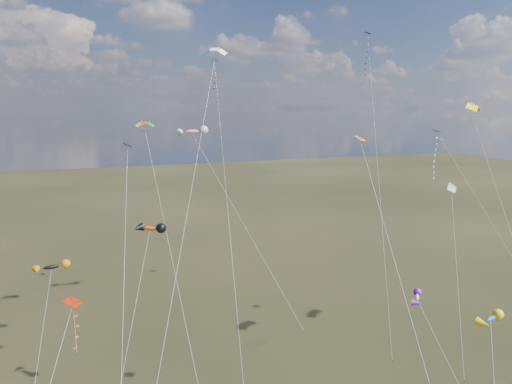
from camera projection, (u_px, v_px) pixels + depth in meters
name	position (u px, v px, depth m)	size (l,w,h in m)	color
diamond_black_high	(368.00, 70.00, 63.57)	(8.64, 19.73, 38.18)	black
diamond_navy_tall	(216.00, 94.00, 62.43)	(5.69, 26.98, 34.52)	#11114D
diamond_black_mid	(125.00, 232.00, 39.77)	(4.03, 18.06, 24.30)	black
diamond_red_low	(72.00, 335.00, 33.20)	(6.16, 9.42, 13.89)	#A21805
diamond_navy_right	(442.00, 165.00, 55.11)	(7.83, 16.28, 24.99)	#100F46
diamond_orange_center	(391.00, 246.00, 34.14)	(3.16, 19.40, 25.28)	orange
parafoil_yellow	(474.00, 106.00, 48.11)	(3.05, 16.33, 28.62)	#FDFD10
parafoil_blue_white	(214.00, 52.00, 45.95)	(13.90, 22.86, 34.04)	blue
parafoil_striped	(453.00, 186.00, 55.13)	(8.12, 11.75, 19.06)	#E9E305
parafoil_tricolor	(145.00, 124.00, 57.73)	(2.53, 22.59, 26.32)	yellow
novelty_black_orange	(51.00, 267.00, 48.40)	(3.89, 6.51, 11.52)	black
novelty_orange_black	(149.00, 229.00, 41.97)	(6.75, 9.52, 17.25)	#E35814
novelty_white_purple	(418.00, 299.00, 35.24)	(4.09, 9.41, 13.53)	silver
novelty_redwhite_stripe	(192.00, 132.00, 63.07)	(12.04, 15.96, 25.12)	red
novelty_blue_yellow	(491.00, 319.00, 33.61)	(5.54, 6.95, 12.71)	#1A53B1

